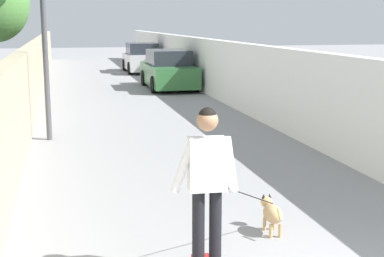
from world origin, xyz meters
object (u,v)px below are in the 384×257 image
(dog, at_px, (271,212))
(car_far, at_px, (142,59))
(car_near, at_px, (168,71))
(lamp_post, at_px, (43,14))
(person_skateboarder, at_px, (207,176))

(dog, distance_m, car_far, 22.81)
(dog, bearing_deg, car_near, -5.97)
(lamp_post, xyz_separation_m, car_near, (8.91, -4.47, -2.09))
(lamp_post, relative_size, car_near, 0.99)
(car_far, bearing_deg, dog, 175.96)
(lamp_post, height_order, car_near, lamp_post)
(person_skateboarder, bearing_deg, dog, -48.23)
(car_near, distance_m, car_far, 7.41)
(car_near, relative_size, car_far, 1.08)
(person_skateboarder, relative_size, car_far, 0.45)
(car_near, bearing_deg, dog, 174.03)
(dog, distance_m, car_near, 15.43)
(lamp_post, distance_m, person_skateboarder, 7.82)
(car_near, xyz_separation_m, car_far, (7.41, 0.00, -0.00))
(dog, bearing_deg, person_skateboarder, 131.77)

